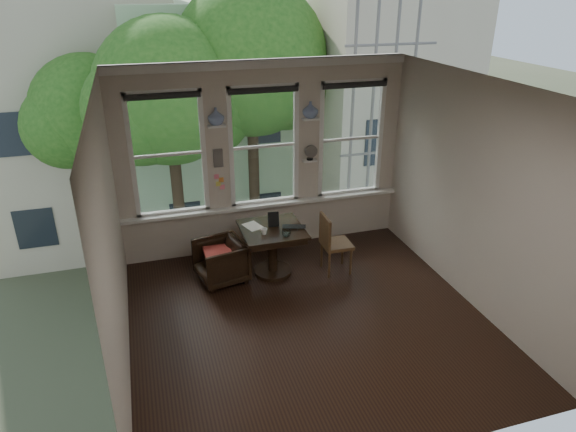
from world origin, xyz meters
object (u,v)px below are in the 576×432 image
object	(u,v)px
side_chair_right	(337,244)
table	(273,251)
mug	(264,231)
armchair_left	(221,261)
laptop	(294,229)

from	to	relation	value
side_chair_right	table	bearing A→B (deg)	78.71
table	mug	bearing A→B (deg)	-136.90
armchair_left	laptop	size ratio (longest dim) A/B	2.00
table	side_chair_right	world-z (taller)	side_chair_right
armchair_left	table	bearing A→B (deg)	76.97
armchair_left	mug	xyz separation A→B (m)	(0.61, -0.17, 0.48)
table	armchair_left	bearing A→B (deg)	178.30
armchair_left	laptop	bearing A→B (deg)	70.66
mug	armchair_left	bearing A→B (deg)	164.25
armchair_left	mug	distance (m)	0.80
side_chair_right	laptop	size ratio (longest dim) A/B	2.69
side_chair_right	laptop	world-z (taller)	side_chair_right
side_chair_right	laptop	xyz separation A→B (m)	(-0.64, 0.08, 0.30)
table	laptop	size ratio (longest dim) A/B	2.63
side_chair_right	laptop	bearing A→B (deg)	84.14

